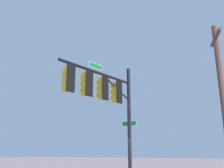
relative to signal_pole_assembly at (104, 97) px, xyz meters
name	(u,v)px	position (x,y,z in m)	size (l,w,h in m)	color
signal_pole_assembly	(104,97)	(0.00, 0.00, 0.00)	(4.98, 1.98, 6.49)	black
utility_pole	(223,101)	(-0.64, 5.39, -0.58)	(1.78, 0.54, 7.48)	brown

